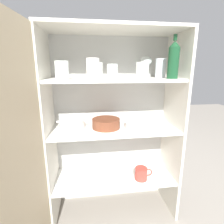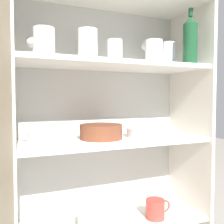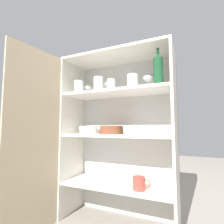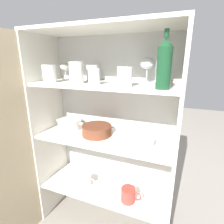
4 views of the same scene
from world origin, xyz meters
name	(u,v)px [view 2 (image 2 of 4)]	position (x,y,z in m)	size (l,w,h in m)	color
cupboard_back_panel	(100,138)	(0.00, 0.34, 0.68)	(0.92, 0.02, 1.35)	silver
cupboard_side_left	(11,151)	(-0.45, 0.16, 0.68)	(0.02, 0.36, 1.35)	silver
cupboard_side_right	(188,138)	(0.45, 0.16, 0.68)	(0.02, 0.36, 1.35)	silver
shelf_board_lower	(113,221)	(0.00, 0.16, 0.30)	(0.89, 0.33, 0.02)	white
shelf_board_middle	(113,140)	(0.00, 0.16, 0.69)	(0.89, 0.33, 0.02)	white
shelf_board_upper	(113,66)	(0.00, 0.16, 1.05)	(0.89, 0.33, 0.02)	white
cupboard_door	(3,182)	(-0.49, -0.25, 0.68)	(0.07, 0.46, 1.35)	tan
tumbler_glass_0	(115,50)	(-0.02, 0.09, 1.10)	(0.07, 0.07, 0.09)	white
tumbler_glass_1	(88,44)	(-0.15, 0.10, 1.12)	(0.08, 0.08, 0.13)	silver
tumbler_glass_2	(169,55)	(0.34, 0.20, 1.12)	(0.07, 0.07, 0.13)	white
tumbler_glass_3	(86,53)	(-0.11, 0.23, 1.11)	(0.08, 0.08, 0.10)	white
tumbler_glass_4	(44,42)	(-0.33, 0.07, 1.11)	(0.08, 0.08, 0.11)	white
tumbler_glass_5	(154,52)	(0.16, 0.07, 1.11)	(0.08, 0.08, 0.10)	white
wine_glass_0	(149,47)	(0.25, 0.24, 1.16)	(0.08, 0.08, 0.15)	white
wine_glass_1	(33,44)	(-0.35, 0.26, 1.14)	(0.07, 0.07, 0.12)	white
wine_bottle	(190,40)	(0.36, 0.05, 1.17)	(0.07, 0.07, 0.27)	#194728
plate_stack_white	(152,132)	(0.20, 0.14, 0.72)	(0.26, 0.26, 0.04)	white
mixing_bowl_large	(101,131)	(-0.06, 0.17, 0.74)	(0.20, 0.20, 0.07)	brown
casserole_dish	(48,133)	(-0.30, 0.20, 0.74)	(0.23, 0.17, 0.07)	silver
coffee_mug_primary	(156,209)	(0.20, 0.09, 0.35)	(0.13, 0.09, 0.09)	#BC3D33
coffee_mug_extra_1	(89,220)	(-0.14, 0.12, 0.35)	(0.13, 0.09, 0.09)	white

